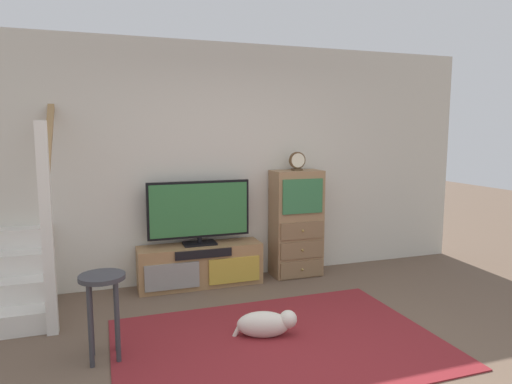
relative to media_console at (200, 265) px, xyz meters
The scene contains 10 objects.
ground_plane 2.23m from the media_console, 82.21° to the right, with size 20.00×20.00×0.00m, color brown.
back_wall 1.19m from the media_console, 41.70° to the left, with size 6.40×0.12×2.70m, color beige.
area_rug 1.64m from the media_console, 79.33° to the right, with size 2.60×1.80×0.01m, color maroon.
media_console is the anchor object (origin of this frame).
television 0.61m from the media_console, 90.00° to the left, with size 1.13×0.22×0.71m.
side_cabinet 1.23m from the media_console, ahead, with size 0.58×0.38×1.26m.
desk_clock 1.62m from the media_console, ahead, with size 0.19×0.08×0.22m.
staircase 1.94m from the media_console, behind, with size 1.00×1.36×2.20m.
bar_stool_near 1.76m from the media_console, 126.44° to the right, with size 0.34×0.34×0.66m.
dog 1.47m from the media_console, 80.16° to the right, with size 0.53×0.33×0.23m.
Camera 1 is at (-1.31, -2.65, 1.71)m, focal length 31.89 mm.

